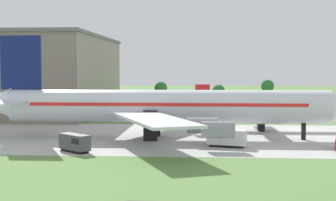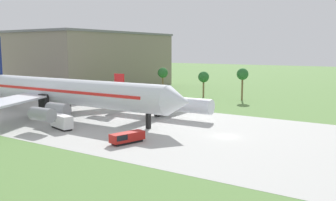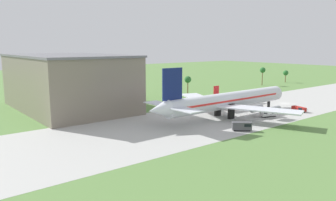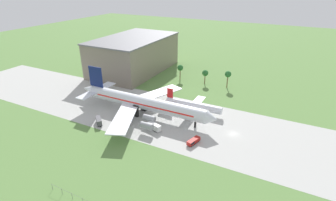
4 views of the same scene
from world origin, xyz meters
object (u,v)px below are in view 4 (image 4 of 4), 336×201
fuel_truck (154,127)px  terminal_building (134,54)px  jet_airliner (143,103)px  regional_aircraft (193,105)px  baggage_tug (193,141)px  catering_van (99,121)px

fuel_truck → terminal_building: 80.14m
jet_airliner → regional_aircraft: (19.58, 13.02, -2.80)m
jet_airliner → baggage_tug: size_ratio=10.94×
baggage_tug → terminal_building: (-68.70, 63.47, 10.12)m
regional_aircraft → terminal_building: size_ratio=0.44×
fuel_truck → terminal_building: terminal_building is taller
regional_aircraft → baggage_tug: regional_aircraft is taller
terminal_building → baggage_tug: bearing=-42.7°
catering_van → terminal_building: terminal_building is taller
regional_aircraft → terminal_building: terminal_building is taller
regional_aircraft → terminal_building: 70.78m
regional_aircraft → catering_van: size_ratio=4.76×
baggage_tug → catering_van: size_ratio=1.13×
terminal_building → jet_airliner: bearing=-53.0°
catering_van → jet_airliner: bearing=54.1°
baggage_tug → fuel_truck: fuel_truck is taller
jet_airliner → baggage_tug: jet_airliner is taller
catering_van → regional_aircraft: bearing=43.1°
fuel_truck → catering_van: fuel_truck is taller
baggage_tug → catering_van: bearing=-173.3°
terminal_building → catering_van: bearing=-68.3°
baggage_tug → terminal_building: terminal_building is taller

